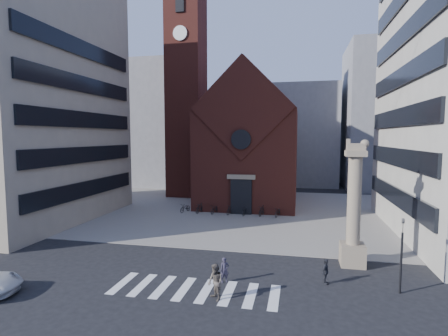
{
  "coord_description": "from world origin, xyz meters",
  "views": [
    {
      "loc": [
        6.26,
        -21.65,
        8.83
      ],
      "look_at": [
        -0.09,
        8.0,
        6.08
      ],
      "focal_mm": 28.0,
      "sensor_mm": 36.0,
      "label": 1
    }
  ],
  "objects": [
    {
      "name": "pedestrian_1",
      "position": [
        2.0,
        -3.96,
        0.98
      ],
      "size": [
        1.19,
        1.21,
        1.97
      ],
      "primitive_type": "imported",
      "rotation": [
        0.0,
        0.0,
        -0.84
      ],
      "color": "#595047",
      "rests_on": "ground"
    },
    {
      "name": "building_left",
      "position": [
        -24.0,
        10.0,
        13.0
      ],
      "size": [
        18.0,
        20.0,
        26.0
      ],
      "primitive_type": "cube",
      "color": "gray",
      "rests_on": "ground"
    },
    {
      "name": "scooter_4",
      "position": [
        0.62,
        16.55,
        0.55
      ],
      "size": [
        1.17,
        2.01,
        1.0
      ],
      "primitive_type": "imported",
      "rotation": [
        0.0,
        0.0,
        -0.29
      ],
      "color": "black",
      "rests_on": "piazza"
    },
    {
      "name": "lion_column",
      "position": [
        10.01,
        3.0,
        3.46
      ],
      "size": [
        1.63,
        1.6,
        8.68
      ],
      "color": "gray",
      "rests_on": "ground"
    },
    {
      "name": "scooter_0",
      "position": [
        -6.54,
        16.55,
        0.55
      ],
      "size": [
        1.17,
        2.01,
        1.0
      ],
      "primitive_type": "imported",
      "rotation": [
        0.0,
        0.0,
        -0.29
      ],
      "color": "black",
      "rests_on": "piazza"
    },
    {
      "name": "scooter_2",
      "position": [
        -2.96,
        16.55,
        0.55
      ],
      "size": [
        1.17,
        2.01,
        1.0
      ],
      "primitive_type": "imported",
      "rotation": [
        0.0,
        0.0,
        -0.29
      ],
      "color": "black",
      "rests_on": "piazza"
    },
    {
      "name": "bg_block_left",
      "position": [
        -20.0,
        40.0,
        11.0
      ],
      "size": [
        16.0,
        14.0,
        22.0
      ],
      "primitive_type": "cube",
      "color": "gray",
      "rests_on": "ground"
    },
    {
      "name": "campanile",
      "position": [
        -10.0,
        28.0,
        15.74
      ],
      "size": [
        5.5,
        5.5,
        31.2
      ],
      "color": "maroon",
      "rests_on": "ground"
    },
    {
      "name": "bg_block_right",
      "position": [
        22.0,
        42.0,
        12.0
      ],
      "size": [
        16.0,
        14.0,
        24.0
      ],
      "primitive_type": "cube",
      "color": "gray",
      "rests_on": "ground"
    },
    {
      "name": "scooter_1",
      "position": [
        -4.75,
        16.55,
        0.6
      ],
      "size": [
        1.02,
        1.92,
        1.11
      ],
      "primitive_type": "imported",
      "rotation": [
        0.0,
        0.0,
        -0.29
      ],
      "color": "black",
      "rests_on": "piazza"
    },
    {
      "name": "piazza",
      "position": [
        0.0,
        19.0,
        0.03
      ],
      "size": [
        46.0,
        30.0,
        0.05
      ],
      "primitive_type": "cube",
      "color": "gray",
      "rests_on": "ground"
    },
    {
      "name": "ground",
      "position": [
        0.0,
        0.0,
        0.0
      ],
      "size": [
        120.0,
        120.0,
        0.0
      ],
      "primitive_type": "plane",
      "color": "black",
      "rests_on": "ground"
    },
    {
      "name": "church",
      "position": [
        0.0,
        25.04,
        7.98
      ],
      "size": [
        12.0,
        16.65,
        18.0
      ],
      "color": "maroon",
      "rests_on": "ground"
    },
    {
      "name": "scooter_5",
      "position": [
        2.41,
        16.55,
        0.6
      ],
      "size": [
        1.02,
        1.92,
        1.11
      ],
      "primitive_type": "imported",
      "rotation": [
        0.0,
        0.0,
        -0.29
      ],
      "color": "black",
      "rests_on": "piazza"
    },
    {
      "name": "scooter_3",
      "position": [
        -1.17,
        16.55,
        0.6
      ],
      "size": [
        1.02,
        1.92,
        1.11
      ],
      "primitive_type": "imported",
      "rotation": [
        0.0,
        0.0,
        -0.29
      ],
      "color": "black",
      "rests_on": "piazza"
    },
    {
      "name": "scooter_6",
      "position": [
        4.2,
        16.55,
        0.55
      ],
      "size": [
        1.17,
        2.01,
        1.0
      ],
      "primitive_type": "imported",
      "rotation": [
        0.0,
        0.0,
        -0.29
      ],
      "color": "black",
      "rests_on": "piazza"
    },
    {
      "name": "pedestrian_0",
      "position": [
        2.0,
        -1.6,
        0.76
      ],
      "size": [
        0.66,
        0.59,
        1.52
      ],
      "primitive_type": "imported",
      "rotation": [
        0.0,
        0.0,
        0.52
      ],
      "color": "#2E293A",
      "rests_on": "ground"
    },
    {
      "name": "zebra_crossing",
      "position": [
        0.55,
        -3.0,
        0.01
      ],
      "size": [
        10.2,
        3.2,
        0.01
      ],
      "primitive_type": null,
      "color": "white",
      "rests_on": "ground"
    },
    {
      "name": "traffic_light",
      "position": [
        12.0,
        -1.0,
        2.29
      ],
      "size": [
        0.13,
        0.16,
        4.3
      ],
      "color": "black",
      "rests_on": "ground"
    },
    {
      "name": "bg_block_mid",
      "position": [
        6.0,
        45.0,
        9.0
      ],
      "size": [
        14.0,
        12.0,
        18.0
      ],
      "primitive_type": "cube",
      "color": "gray",
      "rests_on": "ground"
    },
    {
      "name": "pedestrian_2",
      "position": [
        7.97,
        -0.6,
        0.77
      ],
      "size": [
        0.67,
        0.97,
        1.53
      ],
      "primitive_type": "imported",
      "rotation": [
        0.0,
        0.0,
        1.21
      ],
      "color": "#25262D",
      "rests_on": "ground"
    }
  ]
}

